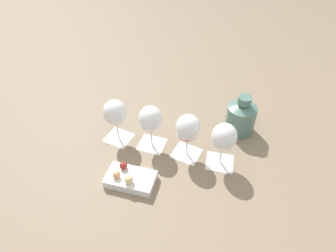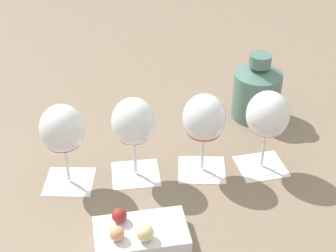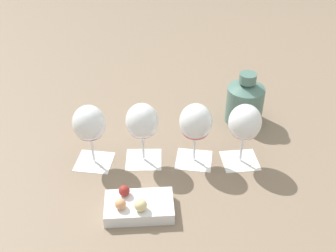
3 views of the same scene
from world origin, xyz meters
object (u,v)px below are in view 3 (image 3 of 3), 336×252
(wine_glass_0, at_px, (245,125))
(wine_glass_3, at_px, (89,126))
(ceramic_vase, at_px, (245,101))
(wine_glass_1, at_px, (196,124))
(wine_glass_2, at_px, (142,124))
(snack_dish, at_px, (138,206))

(wine_glass_0, relative_size, wine_glass_3, 1.00)
(wine_glass_3, bearing_deg, ceramic_vase, -117.00)
(wine_glass_0, xyz_separation_m, wine_glass_1, (0.10, 0.08, 0.00))
(wine_glass_2, bearing_deg, wine_glass_3, 42.13)
(ceramic_vase, bearing_deg, wine_glass_3, 63.00)
(wine_glass_2, relative_size, ceramic_vase, 1.09)
(wine_glass_1, distance_m, wine_glass_2, 0.14)
(ceramic_vase, bearing_deg, snack_dish, 89.74)
(wine_glass_0, relative_size, ceramic_vase, 1.09)
(wine_glass_0, bearing_deg, wine_glass_3, 38.94)
(wine_glass_0, height_order, wine_glass_3, same)
(ceramic_vase, bearing_deg, wine_glass_0, 118.07)
(wine_glass_0, distance_m, wine_glass_1, 0.13)
(wine_glass_0, height_order, wine_glass_1, same)
(wine_glass_1, xyz_separation_m, ceramic_vase, (-0.01, -0.26, -0.05))
(wine_glass_1, xyz_separation_m, wine_glass_2, (0.11, 0.09, -0.00))
(wine_glass_0, distance_m, wine_glass_3, 0.41)
(wine_glass_2, bearing_deg, snack_dish, 127.19)
(wine_glass_3, bearing_deg, snack_dish, 164.34)
(wine_glass_1, distance_m, snack_dish, 0.27)
(wine_glass_2, xyz_separation_m, wine_glass_3, (0.10, 0.09, 0.00))
(wine_glass_2, xyz_separation_m, ceramic_vase, (-0.12, -0.35, -0.05))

